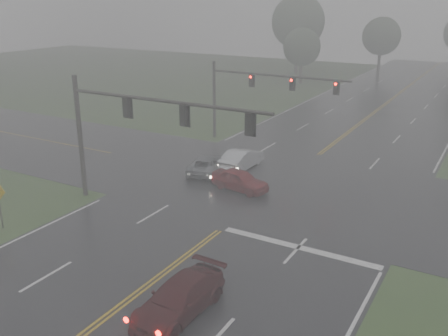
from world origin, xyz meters
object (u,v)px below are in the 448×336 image
Objects in this scene: sedan_silver at (242,168)px; car_grey at (207,173)px; signal_gantry_near at (129,121)px; signal_gantry_far at (253,88)px; sedan_maroon at (180,313)px; sedan_red at (240,190)px.

car_grey is at bearing 50.89° from sedan_silver.
signal_gantry_near reaches higher than signal_gantry_far.
signal_gantry_near is (-8.57, 7.54, 5.41)m from sedan_maroon.
signal_gantry_near is at bearing 70.15° from car_grey.
signal_gantry_far reaches higher than sedan_maroon.
sedan_red is 0.89× the size of sedan_silver.
sedan_maroon reaches higher than car_grey.
sedan_maroon is 25.85m from signal_gantry_far.
sedan_maroon is 1.07× the size of sedan_silver.
sedan_silver reaches higher than sedan_red.
signal_gantry_far is at bearing 31.57° from sedan_red.
sedan_maroon is at bearing 102.20° from car_grey.
signal_gantry_far is at bearing 111.66° from sedan_maroon.
sedan_red is at bearing 116.99° from sedan_silver.
sedan_silver is at bearing -69.43° from signal_gantry_far.
sedan_silver is 2.75m from car_grey.
sedan_maroon is 1.20× the size of sedan_red.
sedan_silver reaches higher than car_grey.
car_grey is 10.00m from signal_gantry_far.
sedan_red is at bearing 109.52° from sedan_maroon.
sedan_maroon is at bearing -41.37° from signal_gantry_near.
sedan_silver reaches higher than sedan_maroon.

